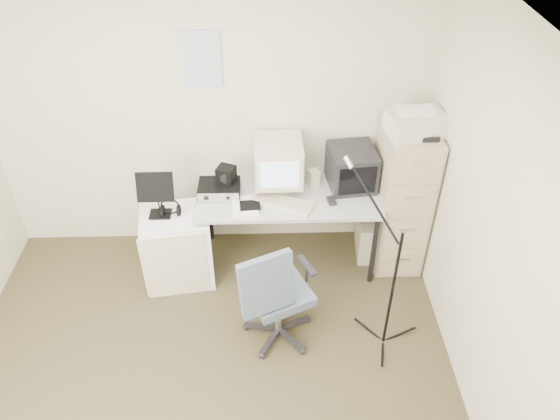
{
  "coord_description": "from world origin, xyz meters",
  "views": [
    {
      "loc": [
        0.46,
        -2.15,
        3.39
      ],
      "look_at": [
        0.55,
        0.95,
        0.95
      ],
      "focal_mm": 35.0,
      "sensor_mm": 36.0,
      "label": 1
    }
  ],
  "objects_px": {
    "desk": "(288,227)",
    "office_chair": "(278,291)",
    "filing_cabinet": "(401,197)",
    "side_cart": "(178,247)"
  },
  "relations": [
    {
      "from": "desk",
      "to": "office_chair",
      "type": "height_order",
      "value": "office_chair"
    },
    {
      "from": "filing_cabinet",
      "to": "office_chair",
      "type": "relative_size",
      "value": 1.36
    },
    {
      "from": "filing_cabinet",
      "to": "desk",
      "type": "xyz_separation_m",
      "value": [
        -0.95,
        -0.03,
        -0.29
      ]
    },
    {
      "from": "filing_cabinet",
      "to": "desk",
      "type": "height_order",
      "value": "filing_cabinet"
    },
    {
      "from": "filing_cabinet",
      "to": "desk",
      "type": "distance_m",
      "value": 0.99
    },
    {
      "from": "filing_cabinet",
      "to": "desk",
      "type": "bearing_deg",
      "value": -178.19
    },
    {
      "from": "desk",
      "to": "side_cart",
      "type": "relative_size",
      "value": 2.23
    },
    {
      "from": "side_cart",
      "to": "filing_cabinet",
      "type": "bearing_deg",
      "value": -0.87
    },
    {
      "from": "desk",
      "to": "side_cart",
      "type": "height_order",
      "value": "desk"
    },
    {
      "from": "desk",
      "to": "office_chair",
      "type": "bearing_deg",
      "value": -96.82
    }
  ]
}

